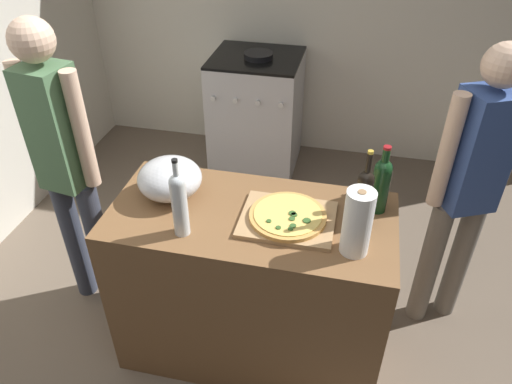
{
  "coord_description": "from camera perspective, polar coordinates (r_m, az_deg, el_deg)",
  "views": [
    {
      "loc": [
        0.42,
        -0.99,
        2.21
      ],
      "look_at": [
        0.03,
        0.73,
        0.94
      ],
      "focal_mm": 34.15,
      "sensor_mm": 36.0,
      "label": 1
    }
  ],
  "objects": [
    {
      "name": "counter",
      "position": [
        2.43,
        -0.53,
        -10.84
      ],
      "size": [
        1.26,
        0.61,
        0.89
      ],
      "primitive_type": "cube",
      "color": "brown",
      "rests_on": "ground_plane"
    },
    {
      "name": "cutting_board",
      "position": [
        2.09,
        3.72,
        -3.23
      ],
      "size": [
        0.4,
        0.32,
        0.02
      ],
      "primitive_type": "cube",
      "color": "tan",
      "rests_on": "counter"
    },
    {
      "name": "mixing_bowl",
      "position": [
        2.23,
        -10.06,
        1.57
      ],
      "size": [
        0.29,
        0.29,
        0.18
      ],
      "color": "#B2B2B7",
      "rests_on": "counter"
    },
    {
      "name": "person_in_red",
      "position": [
        2.5,
        23.68,
        1.04
      ],
      "size": [
        0.37,
        0.28,
        1.57
      ],
      "color": "slate",
      "rests_on": "ground_plane"
    },
    {
      "name": "stove",
      "position": [
        3.91,
        0.04,
        9.29
      ],
      "size": [
        0.67,
        0.63,
        0.96
      ],
      "color": "#B7B7BC",
      "rests_on": "ground_plane"
    },
    {
      "name": "person_in_stripes",
      "position": [
        2.57,
        -21.52,
        3.41
      ],
      "size": [
        0.37,
        0.23,
        1.63
      ],
      "color": "#383D4C",
      "rests_on": "ground_plane"
    },
    {
      "name": "paper_towel_roll",
      "position": [
        1.9,
        11.8,
        -3.52
      ],
      "size": [
        0.11,
        0.11,
        0.29
      ],
      "color": "white",
      "rests_on": "counter"
    },
    {
      "name": "ground_plane",
      "position": [
        3.28,
        2.01,
        -6.79
      ],
      "size": [
        4.23,
        3.37,
        0.02
      ],
      "primitive_type": "cube",
      "color": "#6B5B4C"
    },
    {
      "name": "wine_bottle_clear",
      "position": [
        1.96,
        -8.98,
        -1.16
      ],
      "size": [
        0.07,
        0.07,
        0.36
      ],
      "color": "silver",
      "rests_on": "counter"
    },
    {
      "name": "wine_bottle_green",
      "position": [
        2.14,
        14.44,
        1.05
      ],
      "size": [
        0.08,
        0.08,
        0.32
      ],
      "color": "#143819",
      "rests_on": "counter"
    },
    {
      "name": "wine_bottle_amber",
      "position": [
        2.04,
        12.5,
        -0.41
      ],
      "size": [
        0.07,
        0.07,
        0.36
      ],
      "color": "black",
      "rests_on": "counter"
    },
    {
      "name": "pizza",
      "position": [
        2.08,
        3.75,
        -2.8
      ],
      "size": [
        0.33,
        0.33,
        0.03
      ],
      "color": "tan",
      "rests_on": "cutting_board"
    }
  ]
}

